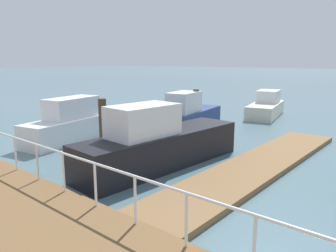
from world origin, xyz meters
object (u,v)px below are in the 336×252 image
(moored_boat_0, at_px, (188,117))
(moored_boat_5, at_px, (78,123))
(moored_boat_4, at_px, (159,144))
(moored_boat_3, at_px, (266,107))

(moored_boat_0, bearing_deg, moored_boat_5, 144.47)
(moored_boat_0, relative_size, moored_boat_4, 0.78)
(moored_boat_0, distance_m, moored_boat_3, 7.70)
(moored_boat_0, xyz_separation_m, moored_boat_5, (-4.60, 3.28, -0.02))
(moored_boat_4, xyz_separation_m, moored_boat_5, (0.64, 5.86, -0.06))
(moored_boat_0, xyz_separation_m, moored_boat_3, (7.64, -0.98, -0.17))
(moored_boat_3, bearing_deg, moored_boat_4, -172.93)
(moored_boat_3, height_order, moored_boat_4, moored_boat_4)
(moored_boat_0, distance_m, moored_boat_5, 5.65)
(moored_boat_3, height_order, moored_boat_5, moored_boat_5)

